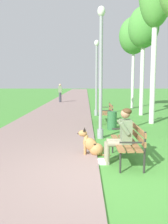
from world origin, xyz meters
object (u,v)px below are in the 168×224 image
Objects in this scene: person_seated_on_near_bench at (121,134)px; lamp_post_mid at (96,77)px; birch_tree_fourth at (143,29)px; park_bench_near at (129,140)px; litter_bin at (112,121)px; lamp_post_near at (101,72)px; birch_tree_fifth at (134,36)px; dog_shepherd at (92,145)px; park_bench_mid at (107,111)px; pedestrian_distant at (60,93)px.

lamp_post_mid reaches higher than person_seated_on_near_bench.
birch_tree_fourth is (2.47, 0.18, 2.52)m from lamp_post_mid.
park_bench_near reaches higher than litter_bin.
lamp_post_mid is 4.24m from litter_bin.
lamp_post_near reaches higher than lamp_post_mid.
birch_tree_fifth is at bearing 73.68° from litter_bin.
park_bench_near reaches higher than dog_shepherd.
birch_tree_fourth reaches higher than park_bench_mid.
park_bench_near is at bearing -78.34° from pedestrian_distant.
pedestrian_distant is at bearing 107.00° from park_bench_mid.
park_bench_mid is 1.20× the size of person_seated_on_near_bench.
birch_tree_fourth is at bearing 64.83° from lamp_post_near.
dog_shepherd is (-0.78, -4.85, -0.25)m from park_bench_mid.
litter_bin is (-2.03, -4.03, -4.24)m from birch_tree_fourth.
pedestrian_distant is at bearing 141.13° from birch_tree_fifth.
park_bench_near is at bearing -86.78° from lamp_post_mid.
park_bench_mid is 4.92m from dog_shepherd.
dog_shepherd is (-0.83, 0.46, -0.25)m from park_bench_near.
pedestrian_distant is (-3.25, 15.76, 0.33)m from park_bench_near.
person_seated_on_near_bench is 2.82m from lamp_post_near.
litter_bin is (0.01, 3.73, -0.16)m from park_bench_near.
dog_shepherd is 15.50m from pedestrian_distant.
person_seated_on_near_bench reaches higher than park_bench_near.
birch_tree_fourth reaches higher than person_seated_on_near_bench.
lamp_post_mid is 0.69× the size of birch_tree_fourth.
lamp_post_mid is at bearing 99.25° from park_bench_mid.
park_bench_mid is at bearing 88.38° from person_seated_on_near_bench.
birch_tree_fourth is (2.04, 7.76, 4.08)m from park_bench_near.
park_bench_near is at bearing -89.41° from park_bench_mid.
park_bench_mid is at bearing -80.75° from lamp_post_mid.
birch_tree_fourth is 6.19m from litter_bin.
park_bench_near is 0.91× the size of pedestrian_distant.
person_seated_on_near_bench is at bearing -88.37° from lamp_post_mid.
litter_bin is 0.42× the size of pedestrian_distant.
birch_tree_fourth is (2.56, 5.46, 2.45)m from lamp_post_near.
park_bench_near is 3.73m from litter_bin.
dog_shepherd is at bearing -81.02° from pedestrian_distant.
park_bench_near is 2.87m from lamp_post_near.
birch_tree_fourth is at bearing -93.10° from birch_tree_fifth.
park_bench_near is 0.28m from person_seated_on_near_bench.
lamp_post_near reaches higher than park_bench_near.
person_seated_on_near_bench is 0.20× the size of birch_tree_fifth.
park_bench_near is at bearing -77.29° from lamp_post_near.
birch_tree_fifth reaches higher than litter_bin.
birch_tree_fifth is (0.19, 3.57, 0.28)m from birch_tree_fourth.
dog_shepherd is 12.20m from birch_tree_fifth.
person_seated_on_near_bench is at bearing -105.98° from birch_tree_fourth.
lamp_post_mid is (0.41, 7.13, 1.81)m from dog_shepherd.
person_seated_on_near_bench is 0.93m from dog_shepherd.
litter_bin is at bearing -87.61° from park_bench_mid.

